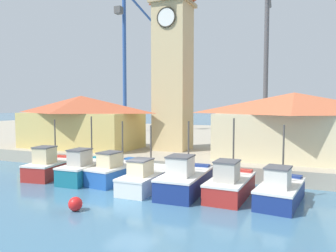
{
  "coord_description": "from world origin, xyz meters",
  "views": [
    {
      "loc": [
        8.75,
        -15.54,
        5.24
      ],
      "look_at": [
        -1.21,
        8.03,
        3.5
      ],
      "focal_mm": 35.0,
      "sensor_mm": 36.0,
      "label": 1
    }
  ],
  "objects_px": {
    "warehouse_right": "(294,125)",
    "mooring_buoy": "(75,204)",
    "dock_worker_near_tower": "(214,149)",
    "fishing_boat_left_inner": "(117,171)",
    "port_crane_near": "(126,75)",
    "clock_tower": "(173,57)",
    "fishing_boat_mid_right": "(230,184)",
    "port_crane_far": "(266,72)",
    "warehouse_left": "(81,121)",
    "fishing_boat_left_outer": "(87,169)",
    "fishing_boat_right_inner": "(280,190)",
    "fishing_boat_far_left": "(51,166)",
    "fishing_boat_mid_left": "(146,178)",
    "fishing_boat_center": "(185,180)"
  },
  "relations": [
    {
      "from": "warehouse_right",
      "to": "mooring_buoy",
      "type": "distance_m",
      "value": 17.18
    },
    {
      "from": "dock_worker_near_tower",
      "to": "fishing_boat_left_inner",
      "type": "bearing_deg",
      "value": -138.56
    },
    {
      "from": "port_crane_near",
      "to": "clock_tower",
      "type": "bearing_deg",
      "value": -48.28
    },
    {
      "from": "fishing_boat_mid_right",
      "to": "port_crane_far",
      "type": "xyz_separation_m",
      "value": [
        -0.81,
        23.54,
        8.32
      ]
    },
    {
      "from": "warehouse_left",
      "to": "fishing_boat_left_outer",
      "type": "bearing_deg",
      "value": -50.53
    },
    {
      "from": "fishing_boat_right_inner",
      "to": "dock_worker_near_tower",
      "type": "distance_m",
      "value": 7.65
    },
    {
      "from": "clock_tower",
      "to": "warehouse_left",
      "type": "relative_size",
      "value": 1.54
    },
    {
      "from": "fishing_boat_right_inner",
      "to": "warehouse_right",
      "type": "height_order",
      "value": "warehouse_right"
    },
    {
      "from": "fishing_boat_right_inner",
      "to": "port_crane_near",
      "type": "distance_m",
      "value": 36.2
    },
    {
      "from": "mooring_buoy",
      "to": "dock_worker_near_tower",
      "type": "xyz_separation_m",
      "value": [
        4.06,
        10.76,
        1.56
      ]
    },
    {
      "from": "fishing_boat_far_left",
      "to": "mooring_buoy",
      "type": "distance_m",
      "value": 8.4
    },
    {
      "from": "warehouse_left",
      "to": "fishing_boat_right_inner",
      "type": "bearing_deg",
      "value": -22.42
    },
    {
      "from": "fishing_boat_far_left",
      "to": "fishing_boat_mid_left",
      "type": "height_order",
      "value": "fishing_boat_far_left"
    },
    {
      "from": "warehouse_right",
      "to": "port_crane_far",
      "type": "distance_m",
      "value": 16.3
    },
    {
      "from": "fishing_boat_left_inner",
      "to": "warehouse_left",
      "type": "bearing_deg",
      "value": 139.95
    },
    {
      "from": "fishing_boat_left_inner",
      "to": "fishing_boat_left_outer",
      "type": "bearing_deg",
      "value": -166.95
    },
    {
      "from": "fishing_boat_left_outer",
      "to": "fishing_boat_right_inner",
      "type": "relative_size",
      "value": 1.03
    },
    {
      "from": "fishing_boat_right_inner",
      "to": "port_crane_far",
      "type": "distance_m",
      "value": 25.37
    },
    {
      "from": "warehouse_left",
      "to": "warehouse_right",
      "type": "height_order",
      "value": "warehouse_right"
    },
    {
      "from": "mooring_buoy",
      "to": "fishing_boat_right_inner",
      "type": "bearing_deg",
      "value": 29.54
    },
    {
      "from": "mooring_buoy",
      "to": "dock_worker_near_tower",
      "type": "height_order",
      "value": "dock_worker_near_tower"
    },
    {
      "from": "fishing_boat_far_left",
      "to": "fishing_boat_center",
      "type": "distance_m",
      "value": 10.33
    },
    {
      "from": "fishing_boat_left_inner",
      "to": "port_crane_far",
      "type": "relative_size",
      "value": 0.24
    },
    {
      "from": "fishing_boat_mid_right",
      "to": "mooring_buoy",
      "type": "xyz_separation_m",
      "value": [
        -6.46,
        -5.34,
        -0.38
      ]
    },
    {
      "from": "fishing_boat_left_inner",
      "to": "warehouse_right",
      "type": "bearing_deg",
      "value": 36.48
    },
    {
      "from": "fishing_boat_right_inner",
      "to": "fishing_boat_left_inner",
      "type": "bearing_deg",
      "value": 175.54
    },
    {
      "from": "fishing_boat_mid_left",
      "to": "port_crane_near",
      "type": "xyz_separation_m",
      "value": [
        -16.35,
        25.71,
        8.87
      ]
    },
    {
      "from": "warehouse_left",
      "to": "warehouse_right",
      "type": "xyz_separation_m",
      "value": [
        18.97,
        1.09,
        0.04
      ]
    },
    {
      "from": "fishing_boat_mid_left",
      "to": "warehouse_left",
      "type": "relative_size",
      "value": 0.43
    },
    {
      "from": "fishing_boat_mid_right",
      "to": "fishing_boat_left_inner",
      "type": "bearing_deg",
      "value": 175.13
    },
    {
      "from": "fishing_boat_left_outer",
      "to": "fishing_boat_right_inner",
      "type": "distance_m",
      "value": 12.61
    },
    {
      "from": "fishing_boat_far_left",
      "to": "port_crane_near",
      "type": "xyz_separation_m",
      "value": [
        -8.51,
        25.34,
        8.79
      ]
    },
    {
      "from": "fishing_boat_center",
      "to": "port_crane_far",
      "type": "distance_m",
      "value": 25.31
    },
    {
      "from": "clock_tower",
      "to": "dock_worker_near_tower",
      "type": "relative_size",
      "value": 10.79
    },
    {
      "from": "fishing_boat_left_inner",
      "to": "fishing_boat_right_inner",
      "type": "relative_size",
      "value": 1.04
    },
    {
      "from": "fishing_boat_far_left",
      "to": "warehouse_left",
      "type": "relative_size",
      "value": 0.4
    },
    {
      "from": "fishing_boat_far_left",
      "to": "dock_worker_near_tower",
      "type": "bearing_deg",
      "value": 27.24
    },
    {
      "from": "fishing_boat_left_outer",
      "to": "warehouse_right",
      "type": "bearing_deg",
      "value": 33.27
    },
    {
      "from": "fishing_boat_far_left",
      "to": "dock_worker_near_tower",
      "type": "distance_m",
      "value": 11.88
    },
    {
      "from": "clock_tower",
      "to": "port_crane_near",
      "type": "distance_m",
      "value": 21.17
    },
    {
      "from": "warehouse_right",
      "to": "mooring_buoy",
      "type": "relative_size",
      "value": 16.71
    },
    {
      "from": "fishing_boat_mid_right",
      "to": "fishing_boat_right_inner",
      "type": "height_order",
      "value": "fishing_boat_mid_right"
    },
    {
      "from": "fishing_boat_mid_right",
      "to": "fishing_boat_right_inner",
      "type": "distance_m",
      "value": 2.69
    },
    {
      "from": "port_crane_far",
      "to": "warehouse_left",
      "type": "bearing_deg",
      "value": -133.52
    },
    {
      "from": "fishing_boat_left_outer",
      "to": "port_crane_near",
      "type": "distance_m",
      "value": 29.04
    },
    {
      "from": "fishing_boat_left_outer",
      "to": "fishing_boat_mid_right",
      "type": "relative_size",
      "value": 1.01
    },
    {
      "from": "fishing_boat_left_inner",
      "to": "dock_worker_near_tower",
      "type": "relative_size",
      "value": 3.01
    },
    {
      "from": "fishing_boat_center",
      "to": "fishing_boat_far_left",
      "type": "bearing_deg",
      "value": 178.11
    },
    {
      "from": "fishing_boat_center",
      "to": "fishing_boat_mid_right",
      "type": "relative_size",
      "value": 1.06
    },
    {
      "from": "clock_tower",
      "to": "dock_worker_near_tower",
      "type": "xyz_separation_m",
      "value": [
        4.94,
        -4.13,
        -7.52
      ]
    }
  ]
}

